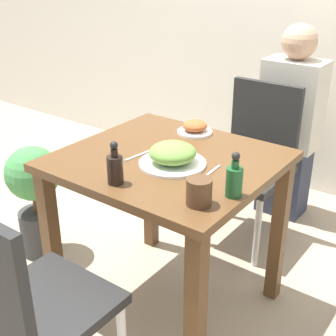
{
  "coord_description": "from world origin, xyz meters",
  "views": [
    {
      "loc": [
        1.05,
        -1.41,
        1.53
      ],
      "look_at": [
        0.0,
        0.0,
        0.71
      ],
      "focal_mm": 50.0,
      "sensor_mm": 36.0,
      "label": 1
    }
  ],
  "objects_px": {
    "condiment_bottle": "(115,168)",
    "side_plate": "(195,128)",
    "drink_cup": "(199,192)",
    "chair_far": "(253,156)",
    "chair_near": "(23,303)",
    "food_plate": "(173,155)",
    "sauce_bottle": "(234,180)",
    "potted_plant_left": "(35,193)",
    "person_figure": "(290,125)"
  },
  "relations": [
    {
      "from": "drink_cup",
      "to": "condiment_bottle",
      "type": "height_order",
      "value": "condiment_bottle"
    },
    {
      "from": "food_plate",
      "to": "chair_far",
      "type": "bearing_deg",
      "value": 93.04
    },
    {
      "from": "chair_far",
      "to": "condiment_bottle",
      "type": "bearing_deg",
      "value": -91.51
    },
    {
      "from": "drink_cup",
      "to": "chair_far",
      "type": "bearing_deg",
      "value": 106.3
    },
    {
      "from": "potted_plant_left",
      "to": "side_plate",
      "type": "bearing_deg",
      "value": 26.48
    },
    {
      "from": "chair_far",
      "to": "chair_near",
      "type": "bearing_deg",
      "value": -91.8
    },
    {
      "from": "food_plate",
      "to": "condiment_bottle",
      "type": "distance_m",
      "value": 0.26
    },
    {
      "from": "side_plate",
      "to": "sauce_bottle",
      "type": "bearing_deg",
      "value": -44.03
    },
    {
      "from": "drink_cup",
      "to": "sauce_bottle",
      "type": "height_order",
      "value": "sauce_bottle"
    },
    {
      "from": "side_plate",
      "to": "person_figure",
      "type": "bearing_deg",
      "value": 81.6
    },
    {
      "from": "chair_near",
      "to": "person_figure",
      "type": "xyz_separation_m",
      "value": [
        0.09,
        1.88,
        0.08
      ]
    },
    {
      "from": "chair_near",
      "to": "chair_far",
      "type": "relative_size",
      "value": 1.0
    },
    {
      "from": "chair_far",
      "to": "sauce_bottle",
      "type": "relative_size",
      "value": 5.44
    },
    {
      "from": "drink_cup",
      "to": "person_figure",
      "type": "bearing_deg",
      "value": 100.37
    },
    {
      "from": "food_plate",
      "to": "sauce_bottle",
      "type": "bearing_deg",
      "value": -14.54
    },
    {
      "from": "drink_cup",
      "to": "person_figure",
      "type": "xyz_separation_m",
      "value": [
        -0.26,
        1.39,
        -0.22
      ]
    },
    {
      "from": "chair_near",
      "to": "person_figure",
      "type": "bearing_deg",
      "value": -92.78
    },
    {
      "from": "drink_cup",
      "to": "condiment_bottle",
      "type": "relative_size",
      "value": 0.57
    },
    {
      "from": "chair_far",
      "to": "food_plate",
      "type": "bearing_deg",
      "value": -86.96
    },
    {
      "from": "food_plate",
      "to": "chair_near",
      "type": "bearing_deg",
      "value": -97.5
    },
    {
      "from": "condiment_bottle",
      "to": "food_plate",
      "type": "bearing_deg",
      "value": 74.08
    },
    {
      "from": "sauce_bottle",
      "to": "person_figure",
      "type": "height_order",
      "value": "person_figure"
    },
    {
      "from": "side_plate",
      "to": "condiment_bottle",
      "type": "relative_size",
      "value": 0.99
    },
    {
      "from": "drink_cup",
      "to": "sauce_bottle",
      "type": "bearing_deg",
      "value": 61.98
    },
    {
      "from": "food_plate",
      "to": "side_plate",
      "type": "height_order",
      "value": "food_plate"
    },
    {
      "from": "food_plate",
      "to": "drink_cup",
      "type": "height_order",
      "value": "same"
    },
    {
      "from": "food_plate",
      "to": "condiment_bottle",
      "type": "height_order",
      "value": "condiment_bottle"
    },
    {
      "from": "chair_far",
      "to": "person_figure",
      "type": "distance_m",
      "value": 0.38
    },
    {
      "from": "person_figure",
      "to": "chair_far",
      "type": "bearing_deg",
      "value": -96.8
    },
    {
      "from": "sauce_bottle",
      "to": "condiment_bottle",
      "type": "xyz_separation_m",
      "value": [
        -0.39,
        -0.17,
        0.0
      ]
    },
    {
      "from": "side_plate",
      "to": "person_figure",
      "type": "relative_size",
      "value": 0.14
    },
    {
      "from": "chair_near",
      "to": "condiment_bottle",
      "type": "distance_m",
      "value": 0.54
    },
    {
      "from": "chair_near",
      "to": "side_plate",
      "type": "relative_size",
      "value": 5.48
    },
    {
      "from": "potted_plant_left",
      "to": "sauce_bottle",
      "type": "bearing_deg",
      "value": -2.66
    },
    {
      "from": "side_plate",
      "to": "condiment_bottle",
      "type": "bearing_deg",
      "value": -85.01
    },
    {
      "from": "condiment_bottle",
      "to": "chair_far",
      "type": "bearing_deg",
      "value": 88.49
    },
    {
      "from": "side_plate",
      "to": "sauce_bottle",
      "type": "distance_m",
      "value": 0.62
    },
    {
      "from": "chair_far",
      "to": "side_plate",
      "type": "relative_size",
      "value": 5.48
    },
    {
      "from": "chair_far",
      "to": "potted_plant_left",
      "type": "relative_size",
      "value": 1.42
    },
    {
      "from": "chair_far",
      "to": "person_figure",
      "type": "height_order",
      "value": "person_figure"
    },
    {
      "from": "chair_near",
      "to": "potted_plant_left",
      "type": "distance_m",
      "value": 1.04
    },
    {
      "from": "side_plate",
      "to": "person_figure",
      "type": "xyz_separation_m",
      "value": [
        0.12,
        0.84,
        -0.2
      ]
    },
    {
      "from": "drink_cup",
      "to": "potted_plant_left",
      "type": "xyz_separation_m",
      "value": [
        -1.13,
        0.18,
        -0.44
      ]
    },
    {
      "from": "person_figure",
      "to": "potted_plant_left",
      "type": "bearing_deg",
      "value": -125.68
    },
    {
      "from": "chair_near",
      "to": "potted_plant_left",
      "type": "bearing_deg",
      "value": -40.27
    },
    {
      "from": "food_plate",
      "to": "drink_cup",
      "type": "xyz_separation_m",
      "value": [
        0.26,
        -0.2,
        0.01
      ]
    },
    {
      "from": "condiment_bottle",
      "to": "side_plate",
      "type": "bearing_deg",
      "value": 94.99
    },
    {
      "from": "sauce_bottle",
      "to": "person_figure",
      "type": "relative_size",
      "value": 0.14
    },
    {
      "from": "chair_near",
      "to": "drink_cup",
      "type": "bearing_deg",
      "value": -125.41
    },
    {
      "from": "food_plate",
      "to": "potted_plant_left",
      "type": "xyz_separation_m",
      "value": [
        -0.87,
        -0.03,
        -0.43
      ]
    }
  ]
}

